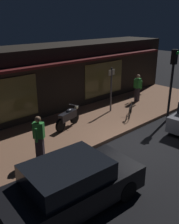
# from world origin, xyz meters

# --- Properties ---
(ground_plane) EXTENTS (60.00, 60.00, 0.00)m
(ground_plane) POSITION_xyz_m (0.00, 0.00, 0.00)
(ground_plane) COLOR black
(sidewalk_slab) EXTENTS (18.00, 4.00, 0.15)m
(sidewalk_slab) POSITION_xyz_m (0.00, 3.00, 0.07)
(sidewalk_slab) COLOR #8C6047
(sidewalk_slab) RESTS_ON ground_plane
(storefront_building) EXTENTS (18.00, 3.30, 3.60)m
(storefront_building) POSITION_xyz_m (0.00, 6.39, 1.80)
(storefront_building) COLOR black
(storefront_building) RESTS_ON ground_plane
(motorcycle) EXTENTS (1.67, 0.69, 0.97)m
(motorcycle) POSITION_xyz_m (-1.10, 3.17, 0.65)
(motorcycle) COLOR black
(motorcycle) RESTS_ON sidewalk_slab
(bicycle_parked) EXTENTS (1.43, 0.92, 0.91)m
(bicycle_parked) POSITION_xyz_m (2.16, 2.06, 0.51)
(bicycle_parked) COLOR black
(bicycle_parked) RESTS_ON sidewalk_slab
(person_photographer) EXTENTS (0.53, 0.45, 1.67)m
(person_photographer) POSITION_xyz_m (-3.64, 1.62, 1.03)
(person_photographer) COLOR #28232D
(person_photographer) RESTS_ON sidewalk_slab
(person_bystander) EXTENTS (0.38, 0.61, 1.67)m
(person_bystander) POSITION_xyz_m (4.48, 3.38, 1.03)
(person_bystander) COLOR #28232D
(person_bystander) RESTS_ON sidewalk_slab
(sign_post) EXTENTS (0.44, 0.09, 2.40)m
(sign_post) POSITION_xyz_m (2.00, 3.31, 1.51)
(sign_post) COLOR #47474C
(sign_post) RESTS_ON sidewalk_slab
(traffic_light_pole) EXTENTS (0.24, 0.33, 3.60)m
(traffic_light_pole) POSITION_xyz_m (3.42, 0.61, 2.48)
(traffic_light_pole) COLOR black
(traffic_light_pole) RESTS_ON ground_plane
(parked_car_near) EXTENTS (4.22, 2.06, 1.42)m
(parked_car_near) POSITION_xyz_m (-4.27, -0.93, 0.70)
(parked_car_near) COLOR black
(parked_car_near) RESTS_ON ground_plane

